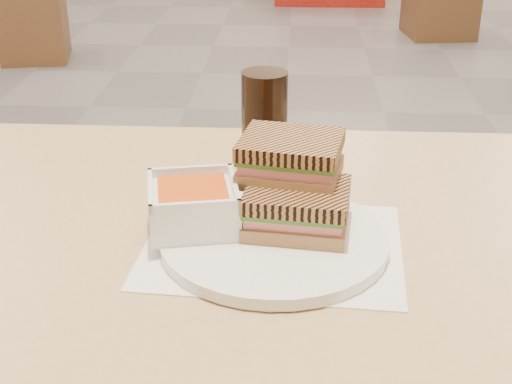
# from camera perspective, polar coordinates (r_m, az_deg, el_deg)

# --- Properties ---
(main_table) EXTENTS (1.20, 0.70, 0.75)m
(main_table) POSITION_cam_1_polar(r_m,az_deg,el_deg) (1.07, -6.03, -7.41)
(main_table) COLOR tan
(main_table) RESTS_ON ground
(tray_liner) EXTENTS (0.35, 0.28, 0.00)m
(tray_liner) POSITION_cam_1_polar(r_m,az_deg,el_deg) (0.93, 1.34, -4.26)
(tray_liner) COLOR white
(tray_liner) RESTS_ON main_table
(plate) EXTENTS (0.29, 0.29, 0.02)m
(plate) POSITION_cam_1_polar(r_m,az_deg,el_deg) (0.93, 1.45, -3.82)
(plate) COLOR white
(plate) RESTS_ON tray_liner
(soup_bowl) EXTENTS (0.13, 0.13, 0.06)m
(soup_bowl) POSITION_cam_1_polar(r_m,az_deg,el_deg) (0.94, -4.99, -1.18)
(soup_bowl) COLOR white
(soup_bowl) RESTS_ON plate
(panini_lower) EXTENTS (0.14, 0.12, 0.06)m
(panini_lower) POSITION_cam_1_polar(r_m,az_deg,el_deg) (0.93, 3.28, -1.29)
(panini_lower) COLOR #A37349
(panini_lower) RESTS_ON plate
(panini_upper) EXTENTS (0.15, 0.13, 0.06)m
(panini_upper) POSITION_cam_1_polar(r_m,az_deg,el_deg) (0.95, 2.77, 2.70)
(panini_upper) COLOR #A37349
(panini_upper) RESTS_ON panini_lower
(cola_glass) EXTENTS (0.07, 0.07, 0.16)m
(cola_glass) POSITION_cam_1_polar(r_m,az_deg,el_deg) (1.13, 0.67, 5.73)
(cola_glass) COLOR black
(cola_glass) RESTS_ON main_table
(bg_chair_0r) EXTENTS (0.45, 0.45, 0.43)m
(bg_chair_0r) POSITION_cam_1_polar(r_m,az_deg,el_deg) (4.72, -17.27, 12.59)
(bg_chair_0r) COLOR brown
(bg_chair_0r) RESTS_ON ground
(bg_chair_1l) EXTENTS (0.49, 0.49, 0.49)m
(bg_chair_1l) POSITION_cam_1_polar(r_m,az_deg,el_deg) (5.26, 14.46, 14.55)
(bg_chair_1l) COLOR brown
(bg_chair_1l) RESTS_ON ground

